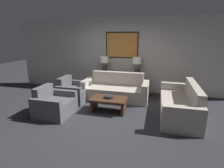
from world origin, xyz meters
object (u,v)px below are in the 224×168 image
couch_by_back_wall (116,90)px  couch_by_side (180,105)px  decorative_bowl (109,97)px  armchair_near_back_wall (73,92)px  table_lamp_left (104,62)px  armchair_near_camera (54,105)px  table_lamp_right (137,63)px  console_table (120,83)px  coffee_table (109,102)px

couch_by_back_wall → couch_by_side: size_ratio=1.00×
decorative_bowl → armchair_near_back_wall: 1.45m
table_lamp_left → armchair_near_camera: bearing=-107.1°
couch_by_side → decorative_bowl: 1.88m
table_lamp_left → table_lamp_right: 1.18m
decorative_bowl → armchair_near_camera: (-1.35, -0.57, -0.15)m
couch_by_side → console_table: bearing=142.4°
table_lamp_left → couch_by_side: size_ratio=0.27×
decorative_bowl → armchair_near_camera: armchair_near_camera is taller
console_table → armchair_near_back_wall: size_ratio=1.72×
couch_by_back_wall → coffee_table: 1.03m
console_table → armchair_near_back_wall: bearing=-137.8°
coffee_table → couch_by_side: bearing=7.4°
table_lamp_right → coffee_table: size_ratio=0.59×
couch_by_back_wall → decorative_bowl: couch_by_back_wall is taller
armchair_near_back_wall → table_lamp_left: bearing=59.2°
table_lamp_right → couch_by_back_wall: bearing=-130.6°
table_lamp_left → console_table: bearing=0.0°
table_lamp_right → couch_by_back_wall: 1.23m
couch_by_side → coffee_table: couch_by_side is taller
coffee_table → armchair_near_camera: size_ratio=1.03×
table_lamp_right → table_lamp_left: bearing=180.0°
table_lamp_left → couch_by_side: bearing=-30.5°
table_lamp_right → coffee_table: (-0.54, -1.72, -0.84)m
table_lamp_left → armchair_near_camera: 2.52m
couch_by_back_wall → armchair_near_back_wall: 1.38m
decorative_bowl → armchair_near_back_wall: bearing=158.5°
coffee_table → armchair_near_back_wall: (-1.34, 0.55, -0.01)m
table_lamp_right → couch_by_side: (1.32, -1.48, -0.83)m
couch_by_side → couch_by_back_wall: bearing=157.7°
table_lamp_left → decorative_bowl: (0.65, -1.70, -0.70)m
coffee_table → armchair_near_camera: (-1.34, -0.55, -0.01)m
coffee_table → decorative_bowl: bearing=76.7°
table_lamp_right → decorative_bowl: (-0.54, -1.70, -0.70)m
couch_by_back_wall → armchair_near_back_wall: bearing=-159.7°
couch_by_side → armchair_near_back_wall: couch_by_side is taller
console_table → coffee_table: size_ratio=1.66×
table_lamp_left → coffee_table: (0.64, -1.72, -0.84)m
armchair_near_camera → console_table: bearing=60.4°
console_table → armchair_near_camera: bearing=-119.6°
console_table → table_lamp_left: size_ratio=2.80×
coffee_table → decorative_bowl: decorative_bowl is taller
coffee_table → armchair_near_back_wall: armchair_near_back_wall is taller
table_lamp_right → armchair_near_back_wall: table_lamp_right is taller
armchair_near_back_wall → couch_by_side: bearing=-5.5°
couch_by_side → decorative_bowl: bearing=-173.2°
decorative_bowl → armchair_near_back_wall: size_ratio=0.27×
console_table → decorative_bowl: console_table is taller
console_table → armchair_near_camera: (-1.29, -2.27, -0.10)m
table_lamp_left → decorative_bowl: size_ratio=2.24×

